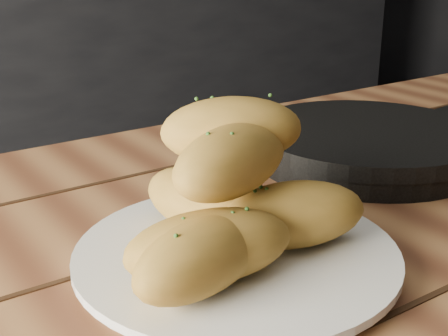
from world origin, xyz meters
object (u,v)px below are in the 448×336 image
Objects in this scene: table at (395,306)px; bread_rolls at (229,201)px; plate at (236,257)px; skillet at (367,143)px.

bread_rolls reaches higher than table.
bread_rolls is at bearing -157.82° from plate.
table is 5.16× the size of plate.
bread_rolls reaches higher than skillet.
plate is at bearing 22.18° from bread_rolls.
table is 3.40× the size of skillet.
skillet is (0.33, 0.15, -0.05)m from bread_rolls.
plate is (-0.19, 0.04, 0.10)m from table.
table is 0.22m from plate.
bread_rolls is (-0.20, 0.03, 0.16)m from table.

